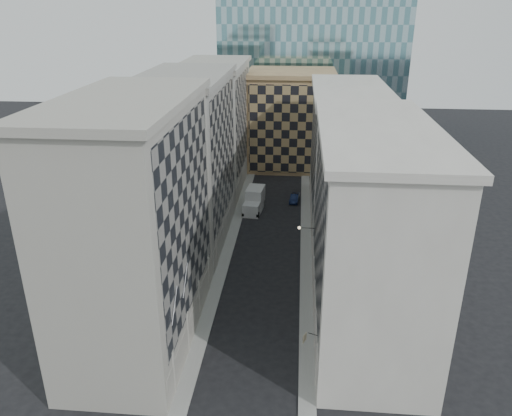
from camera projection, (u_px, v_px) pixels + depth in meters
The scene contains 14 objects.
sidewalk_west at pixel (229, 248), 67.77m from camera, with size 1.50×100.00×0.15m, color gray.
sidewalk_east at pixel (306, 251), 66.91m from camera, with size 1.50×100.00×0.15m, color gray.
bldg_left_a at pixel (137, 225), 46.24m from camera, with size 10.80×22.80×23.70m.
bldg_left_b at pixel (188, 161), 66.67m from camera, with size 10.80×22.80×22.70m.
bldg_left_c at pixel (215, 126), 87.09m from camera, with size 10.80×22.80×21.70m.
bldg_right_a at pixel (368, 231), 48.72m from camera, with size 10.80×26.80×20.70m.
bldg_right_b at pixel (346, 156), 73.73m from camera, with size 10.80×28.80×19.70m.
tan_block at pixel (291, 119), 98.43m from camera, with size 16.80×14.80×18.80m.
church_tower at pixel (285, 22), 104.83m from camera, with size 7.20×7.20×51.50m.
flagpoles_left at pixel (180, 292), 42.71m from camera, with size 0.10×6.33×2.33m.
bracket_lamp at pixel (301, 228), 59.11m from camera, with size 1.98×0.36×0.36m.
box_truck at pixel (254, 201), 79.55m from camera, with size 3.22×6.62×3.51m.
dark_car at pixel (294, 198), 83.14m from camera, with size 1.36×3.89×1.28m, color #0F1938.
shop_sign at pixel (305, 338), 43.64m from camera, with size 1.28×0.72×0.84m.
Camera 1 is at (3.83, -29.93, 31.09)m, focal length 35.00 mm.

